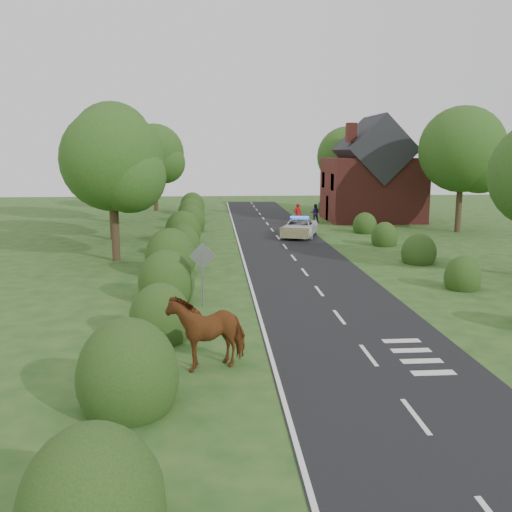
{
  "coord_description": "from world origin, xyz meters",
  "views": [
    {
      "loc": [
        -4.54,
        -19.84,
        5.95
      ],
      "look_at": [
        -2.63,
        5.69,
        1.3
      ],
      "focal_mm": 40.0,
      "sensor_mm": 36.0,
      "label": 1
    }
  ],
  "objects": [
    {
      "name": "pedestrian_purple",
      "position": [
        4.24,
        28.95,
        0.79
      ],
      "size": [
        0.87,
        0.74,
        1.58
      ],
      "primitive_type": "imported",
      "rotation": [
        0.0,
        0.0,
        2.95
      ],
      "color": "#301B57",
      "rests_on": "ground"
    },
    {
      "name": "house",
      "position": [
        9.49,
        30.0,
        3.79
      ],
      "size": [
        8.0,
        7.4,
        9.17
      ],
      "color": "maroon",
      "rests_on": "ground"
    },
    {
      "name": "tree_right_b",
      "position": [
        14.29,
        21.84,
        5.94
      ],
      "size": [
        6.56,
        6.4,
        9.4
      ],
      "color": "#332316",
      "rests_on": "ground"
    },
    {
      "name": "tree_left_c",
      "position": [
        -12.7,
        29.83,
        6.53
      ],
      "size": [
        6.97,
        6.8,
        10.22
      ],
      "color": "#332316",
      "rests_on": "ground"
    },
    {
      "name": "police_van",
      "position": [
        1.58,
        20.31,
        0.67
      ],
      "size": [
        3.5,
        5.25,
        1.48
      ],
      "rotation": [
        0.0,
        0.0,
        -0.29
      ],
      "color": "silver",
      "rests_on": "ground"
    },
    {
      "name": "tree_left_b",
      "position": [
        -11.25,
        19.86,
        5.04
      ],
      "size": [
        5.74,
        5.6,
        8.07
      ],
      "color": "#332316",
      "rests_on": "ground"
    },
    {
      "name": "tree_left_d",
      "position": [
        -10.23,
        39.85,
        5.64
      ],
      "size": [
        6.15,
        6.0,
        8.89
      ],
      "color": "#332316",
      "rests_on": "ground"
    },
    {
      "name": "hedgerow_right",
      "position": [
        6.6,
        11.21,
        0.55
      ],
      "size": [
        2.1,
        45.78,
        2.1
      ],
      "color": "#1A4016",
      "rests_on": "ground"
    },
    {
      "name": "road",
      "position": [
        0.0,
        15.0,
        0.01
      ],
      "size": [
        6.0,
        70.0,
        0.02
      ],
      "primitive_type": "cube",
      "color": "black",
      "rests_on": "ground"
    },
    {
      "name": "hedgerow_left",
      "position": [
        -6.51,
        11.69,
        0.75
      ],
      "size": [
        2.75,
        50.41,
        3.0
      ],
      "color": "#1A4016",
      "rests_on": "ground"
    },
    {
      "name": "cow",
      "position": [
        -4.77,
        -4.31,
        0.87
      ],
      "size": [
        2.77,
        2.17,
        1.74
      ],
      "primitive_type": "imported",
      "rotation": [
        0.0,
        0.0,
        -1.16
      ],
      "color": "brown",
      "rests_on": "ground"
    },
    {
      "name": "tree_right_c",
      "position": [
        9.27,
        37.85,
        5.34
      ],
      "size": [
        6.15,
        6.0,
        8.58
      ],
      "color": "#332316",
      "rests_on": "ground"
    },
    {
      "name": "ground",
      "position": [
        0.0,
        0.0,
        0.0
      ],
      "size": [
        120.0,
        120.0,
        0.0
      ],
      "primitive_type": "plane",
      "color": "#224B1B"
    },
    {
      "name": "road_markings",
      "position": [
        -1.6,
        12.93,
        0.03
      ],
      "size": [
        4.96,
        70.0,
        0.01
      ],
      "color": "white",
      "rests_on": "road"
    },
    {
      "name": "pedestrian_red",
      "position": [
        2.4,
        26.83,
        0.91
      ],
      "size": [
        0.68,
        0.47,
        1.82
      ],
      "primitive_type": "imported",
      "rotation": [
        0.0,
        0.0,
        3.19
      ],
      "color": "#AF1010",
      "rests_on": "ground"
    },
    {
      "name": "road_sign",
      "position": [
        -5.0,
        2.0,
        1.65
      ],
      "size": [
        1.06,
        0.08,
        2.53
      ],
      "color": "gray",
      "rests_on": "ground"
    },
    {
      "name": "tree_left_a",
      "position": [
        -9.75,
        11.86,
        5.34
      ],
      "size": [
        5.74,
        5.6,
        8.38
      ],
      "color": "#332316",
      "rests_on": "ground"
    }
  ]
}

